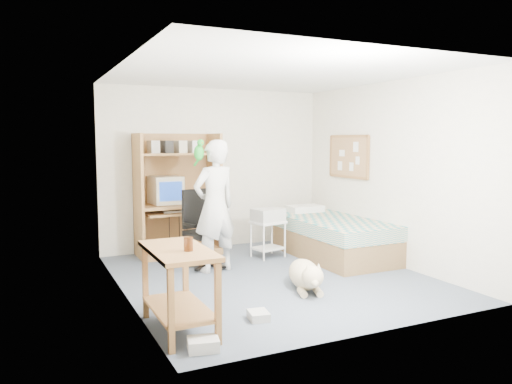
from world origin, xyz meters
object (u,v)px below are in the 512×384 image
computer_hutch (177,200)px  person (215,206)px  office_chair (203,239)px  dog (306,274)px  side_desk (179,277)px  printer_cart (268,233)px  bed (332,237)px

computer_hutch → person: bearing=-82.1°
office_chair → dog: office_chair is taller
side_desk → printer_cart: bearing=47.7°
dog → computer_hutch: bearing=127.1°
side_desk → office_chair: 2.29m
side_desk → office_chair: bearing=65.5°
bed → side_desk: size_ratio=2.02×
office_chair → dog: bearing=-78.8°
computer_hutch → side_desk: size_ratio=1.80×
side_desk → office_chair: size_ratio=0.97×
computer_hutch → office_chair: size_ratio=1.75×
person → side_desk: bearing=46.0°
office_chair → dog: 1.67m
bed → person: size_ratio=1.18×
side_desk → person: (1.01, 1.78, 0.36)m
office_chair → dog: (0.72, -1.50, -0.19)m
computer_hutch → bed: size_ratio=0.89×
person → dog: (0.65, -1.19, -0.68)m
computer_hutch → person: (0.16, -1.16, 0.03)m
side_desk → dog: side_desk is taller
computer_hutch → dog: 2.58m
computer_hutch → bed: (2.00, -1.12, -0.53)m
bed → office_chair: office_chair is taller
office_chair → side_desk: bearing=-128.8°
bed → dog: bearing=-133.9°
computer_hutch → printer_cart: size_ratio=3.37×
office_chair → printer_cart: size_ratio=1.92×
bed → side_desk: (-2.85, -1.82, 0.21)m
computer_hutch → printer_cart: 1.44m
bed → person: person is taller
office_chair → printer_cart: (1.03, 0.10, -0.01)m
side_desk → printer_cart: 2.95m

